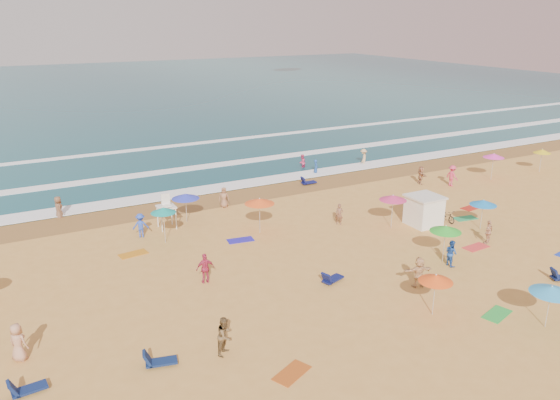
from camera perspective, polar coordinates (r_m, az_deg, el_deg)
name	(u,v)px	position (r m, az deg, el deg)	size (l,w,h in m)	color
ground	(347,245)	(35.30, 6.97, -4.66)	(220.00, 220.00, 0.00)	gold
ocean	(97,92)	(112.83, -18.57, 10.66)	(220.00, 140.00, 0.18)	#0C4756
wet_sand	(261,192)	(45.40, -2.05, 0.84)	(220.00, 220.00, 0.00)	olive
surf_foam	(220,166)	(53.12, -6.26, 3.51)	(200.00, 18.70, 0.05)	white
cabana	(424,211)	(39.30, 14.80, -1.13)	(2.00, 2.00, 2.00)	white
cabana_roof	(425,197)	(38.96, 14.92, 0.33)	(2.20, 2.20, 0.12)	silver
bicycle	(446,216)	(40.55, 17.00, -1.56)	(0.58, 1.67, 0.88)	black
lifeguard_stand	(167,214)	(38.17, -11.77, -1.41)	(1.20, 1.20, 2.10)	white
beach_umbrellas	(367,220)	(33.64, 9.09, -2.12)	(61.68, 26.79, 0.75)	green
loungers	(466,235)	(38.12, 18.83, -3.49)	(56.38, 23.04, 0.34)	#101F50
towels	(421,248)	(35.72, 14.50, -4.83)	(28.77, 16.77, 0.03)	#AD4B15
beachgoers	(309,212)	(38.60, 3.01, -1.21)	(40.18, 25.70, 2.08)	#224DA2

